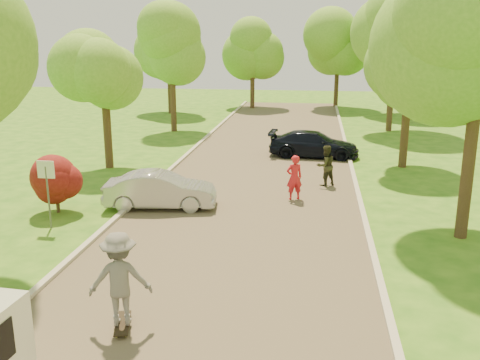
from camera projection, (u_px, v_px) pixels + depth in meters
The scene contains 20 objects.
ground at pixel (206, 300), 12.26m from camera, with size 100.00×100.00×0.00m, color #296217.
road at pixel (249, 199), 19.90m from camera, with size 8.00×60.00×0.01m, color #4C4438.
curb_left at pixel (144, 193), 20.44m from camera, with size 0.18×60.00×0.12m, color #B2AD9E.
curb_right at pixel (360, 202), 19.34m from camera, with size 0.18×60.00×0.12m, color #B2AD9E.
street_sign at pixel (47, 180), 16.46m from camera, with size 0.55×0.06×2.17m.
red_shrub at pixel (56, 181), 18.09m from camera, with size 1.70×1.70×1.95m.
tree_l_midb at pixel (107, 66), 23.47m from camera, with size 4.30×4.20×6.62m.
tree_l_far at pixel (175, 43), 32.74m from camera, with size 4.92×4.80×7.79m.
tree_r_midb at pixel (415, 59), 23.48m from camera, with size 4.51×4.40×7.01m.
tree_r_far at pixel (399, 37), 32.70m from camera, with size 5.33×5.20×8.34m.
tree_bg_a at pixel (171, 44), 40.75m from camera, with size 5.12×5.00×7.72m.
tree_bg_b at pixel (397, 41), 40.29m from camera, with size 5.12×5.00×7.95m.
tree_bg_c at pixel (255, 47), 43.84m from camera, with size 4.92×4.80×7.33m.
tree_bg_d at pixel (341, 43), 44.72m from camera, with size 5.12×5.00×7.72m.
silver_sedan at pixel (160, 190), 18.71m from camera, with size 1.36×3.89×1.28m, color #A8A8AD.
dark_sedan at pixel (314, 144), 26.68m from camera, with size 1.81×4.45×1.29m, color black.
longboard at pixel (123, 323), 11.04m from camera, with size 0.53×1.05×0.12m.
skateboarder at pixel (120, 279), 10.78m from camera, with size 1.27×0.73×1.97m, color slate.
person_striped at pixel (294, 178), 19.59m from camera, with size 0.61×0.40×1.68m, color red.
person_olive at pixel (325, 166), 21.46m from camera, with size 0.81×0.63×1.66m, color #2D301C.
Camera 1 is at (2.35, -10.90, 5.84)m, focal length 40.00 mm.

